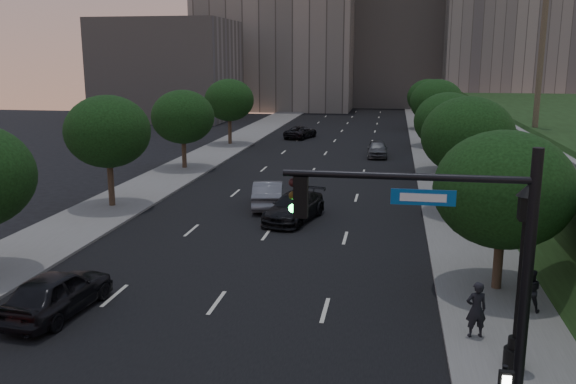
% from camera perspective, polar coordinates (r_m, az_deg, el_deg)
% --- Properties ---
extents(ground, '(160.00, 160.00, 0.00)m').
position_cam_1_polar(ground, '(18.62, -11.20, -16.09)').
color(ground, black).
rests_on(ground, ground).
extents(road_surface, '(16.00, 140.00, 0.02)m').
position_cam_1_polar(road_surface, '(46.45, 2.02, 1.55)').
color(road_surface, black).
rests_on(road_surface, ground).
extents(sidewalk_right, '(4.50, 140.00, 0.15)m').
position_cam_1_polar(sidewalk_right, '(46.21, 14.72, 1.17)').
color(sidewalk_right, slate).
rests_on(sidewalk_right, ground).
extents(sidewalk_left, '(4.50, 140.00, 0.15)m').
position_cam_1_polar(sidewalk_left, '(48.86, -9.98, 2.00)').
color(sidewalk_left, slate).
rests_on(sidewalk_left, ground).
extents(parapet_wall, '(0.35, 90.00, 0.70)m').
position_cam_1_polar(parapet_wall, '(44.04, 19.47, 5.96)').
color(parapet_wall, slate).
rests_on(parapet_wall, embankment).
extents(office_block_left, '(26.00, 20.00, 32.00)m').
position_cam_1_polar(office_block_left, '(109.30, -0.87, 16.28)').
color(office_block_left, gray).
rests_on(office_block_left, ground).
extents(office_block_mid, '(22.00, 18.00, 26.00)m').
position_cam_1_polar(office_block_mid, '(117.26, 10.05, 14.37)').
color(office_block_mid, gray).
rests_on(office_block_mid, ground).
extents(office_block_right, '(20.00, 22.00, 36.00)m').
position_cam_1_polar(office_block_right, '(112.98, 19.71, 16.47)').
color(office_block_right, gray).
rests_on(office_block_right, ground).
extents(office_block_filler, '(18.00, 16.00, 14.00)m').
position_cam_1_polar(office_block_filler, '(91.07, -11.07, 11.14)').
color(office_block_filler, gray).
rests_on(office_block_filler, ground).
extents(tree_right_a, '(5.20, 5.20, 6.24)m').
position_cam_1_polar(tree_right_a, '(24.04, 19.53, 0.23)').
color(tree_right_a, '#38281C').
rests_on(tree_right_a, ground).
extents(tree_right_b, '(5.20, 5.20, 6.74)m').
position_cam_1_polar(tree_right_b, '(35.69, 16.48, 5.05)').
color(tree_right_b, '#38281C').
rests_on(tree_right_b, ground).
extents(tree_right_c, '(5.20, 5.20, 6.24)m').
position_cam_1_polar(tree_right_c, '(48.60, 14.76, 6.42)').
color(tree_right_c, '#38281C').
rests_on(tree_right_c, ground).
extents(tree_right_d, '(5.20, 5.20, 6.74)m').
position_cam_1_polar(tree_right_d, '(62.47, 13.74, 8.20)').
color(tree_right_d, '#38281C').
rests_on(tree_right_d, ground).
extents(tree_right_e, '(5.20, 5.20, 6.24)m').
position_cam_1_polar(tree_right_e, '(77.45, 13.02, 8.64)').
color(tree_right_e, '#38281C').
rests_on(tree_right_e, ground).
extents(tree_left_b, '(5.00, 5.00, 6.71)m').
position_cam_1_polar(tree_left_b, '(37.29, -16.52, 5.44)').
color(tree_left_b, '#38281C').
rests_on(tree_left_b, ground).
extents(tree_left_c, '(5.00, 5.00, 6.34)m').
position_cam_1_polar(tree_left_c, '(49.25, -9.82, 6.94)').
color(tree_left_c, '#38281C').
rests_on(tree_left_c, ground).
extents(tree_left_d, '(5.00, 5.00, 6.71)m').
position_cam_1_polar(tree_left_d, '(62.54, -5.52, 8.55)').
color(tree_left_d, '#38281C').
rests_on(tree_left_d, ground).
extents(traffic_signal_mast, '(5.68, 0.56, 7.00)m').
position_cam_1_polar(traffic_signal_mast, '(14.35, 16.99, -9.17)').
color(traffic_signal_mast, black).
rests_on(traffic_signal_mast, ground).
extents(street_lamp, '(0.64, 0.64, 5.62)m').
position_cam_1_polar(street_lamp, '(18.34, 20.90, -8.12)').
color(street_lamp, black).
rests_on(street_lamp, ground).
extents(sedan_near_left, '(2.36, 4.92, 1.62)m').
position_cam_1_polar(sedan_near_left, '(23.00, -20.78, -8.77)').
color(sedan_near_left, black).
rests_on(sedan_near_left, ground).
extents(sedan_mid_left, '(2.48, 5.15, 1.63)m').
position_cam_1_polar(sedan_mid_left, '(36.56, -1.86, -0.17)').
color(sedan_mid_left, slate).
rests_on(sedan_mid_left, ground).
extents(sedan_far_left, '(3.54, 5.32, 1.36)m').
position_cam_1_polar(sedan_far_left, '(67.89, 1.20, 5.61)').
color(sedan_far_left, black).
rests_on(sedan_far_left, ground).
extents(sedan_near_right, '(3.29, 5.57, 1.51)m').
position_cam_1_polar(sedan_near_right, '(33.51, 0.59, -1.44)').
color(sedan_near_right, black).
rests_on(sedan_near_right, ground).
extents(sedan_far_right, '(1.95, 4.46, 1.50)m').
position_cam_1_polar(sedan_far_right, '(55.60, 8.35, 4.02)').
color(sedan_far_right, '#4C4E52').
rests_on(sedan_far_right, ground).
extents(pedestrian_a, '(0.75, 0.58, 1.84)m').
position_cam_1_polar(pedestrian_a, '(20.42, 17.20, -10.45)').
color(pedestrian_a, black).
rests_on(pedestrian_a, sidewalk_right).
extents(pedestrian_b, '(0.80, 0.65, 1.53)m').
position_cam_1_polar(pedestrian_b, '(23.03, 21.71, -8.55)').
color(pedestrian_b, black).
rests_on(pedestrian_b, sidewalk_right).
extents(pedestrian_c, '(1.07, 0.52, 1.77)m').
position_cam_1_polar(pedestrian_c, '(30.68, 18.36, -2.87)').
color(pedestrian_c, black).
rests_on(pedestrian_c, sidewalk_right).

